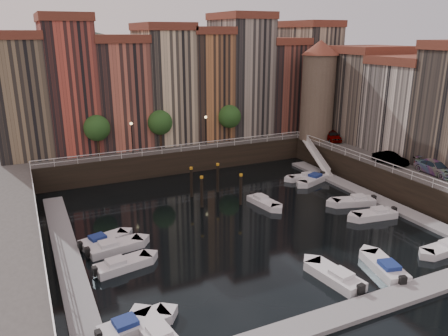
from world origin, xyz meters
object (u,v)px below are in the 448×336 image
car_c (436,168)px  car_b (390,159)px  corner_tower (318,89)px  boat_left_2 (114,247)px  gangway (317,156)px  boat_left_1 (122,265)px  boat_left_0 (133,326)px  mooring_pilings (213,186)px  car_a (332,136)px

car_c → car_b: bearing=112.7°
corner_tower → boat_left_2: 37.51m
gangway → boat_left_1: (-29.59, -14.81, -1.56)m
corner_tower → boat_left_0: bearing=-141.1°
mooring_pilings → boat_left_2: bearing=-149.4°
gangway → car_c: size_ratio=1.65×
boat_left_0 → car_c: car_c is taller
corner_tower → boat_left_1: corner_tower is taller
mooring_pilings → car_c: bearing=-25.8°
mooring_pilings → corner_tower: bearing=23.6°
mooring_pilings → car_b: car_b is taller
car_a → corner_tower: bearing=137.8°
gangway → boat_left_1: gangway is taller
car_b → car_c: size_ratio=0.82×
boat_left_2 → car_b: car_b is taller
boat_left_1 → car_a: bearing=16.2°
corner_tower → boat_left_2: size_ratio=2.82×
boat_left_2 → car_b: (32.45, 1.70, 3.31)m
mooring_pilings → boat_left_2: size_ratio=1.01×
car_a → car_b: (-1.21, -12.12, -0.05)m
boat_left_0 → car_a: size_ratio=1.10×
boat_left_0 → car_c: size_ratio=0.94×
boat_left_0 → boat_left_1: size_ratio=1.00×
mooring_pilings → boat_left_0: size_ratio=1.03×
corner_tower → car_a: size_ratio=3.19×
boat_left_2 → car_b: bearing=-4.9°
gangway → boat_left_2: size_ratio=1.70×
gangway → car_b: car_b is taller
mooring_pilings → car_c: 24.21m
car_b → corner_tower: bearing=79.7°
boat_left_2 → car_a: bearing=14.5°
boat_left_1 → car_b: car_b is taller
car_c → gangway: bearing=111.4°
car_a → car_b: car_a is taller
boat_left_1 → car_b: size_ratio=1.15×
car_a → car_b: 12.18m
gangway → car_a: size_ratio=1.92×
boat_left_0 → boat_left_2: bearing=75.5°
corner_tower → car_c: corner_tower is taller
car_c → boat_left_1: bearing=-175.7°
mooring_pilings → car_b: (20.07, -5.61, 2.03)m
gangway → car_b: size_ratio=2.01×
gangway → boat_left_0: gangway is taller
boat_left_1 → corner_tower: bearing=20.2°
boat_left_1 → boat_left_2: (0.05, 3.23, 0.01)m
boat_left_0 → boat_left_2: 11.00m
boat_left_1 → car_c: 34.31m
boat_left_1 → car_a: car_a is taller
boat_left_0 → car_c: 36.17m
boat_left_2 → car_c: size_ratio=0.97×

